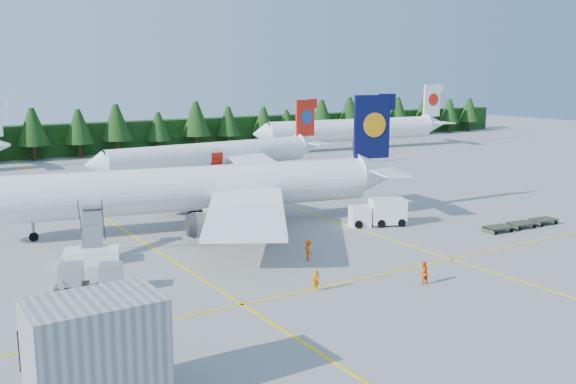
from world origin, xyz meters
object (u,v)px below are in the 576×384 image
airstairs (92,251)px  service_truck (378,212)px  airliner_navy (179,190)px  airliner_red (207,156)px

airstairs → service_truck: bearing=13.3°
service_truck → airliner_navy: bearing=174.1°
airliner_red → service_truck: bearing=-91.0°
airliner_navy → airliner_red: 31.28m
airliner_red → airstairs: size_ratio=5.81×
service_truck → airliner_red: bearing=115.4°
airliner_red → service_truck: size_ratio=6.36×
airliner_red → airliner_navy: bearing=-124.3°
airliner_red → service_truck: airliner_red is taller
airliner_navy → airstairs: 12.92m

